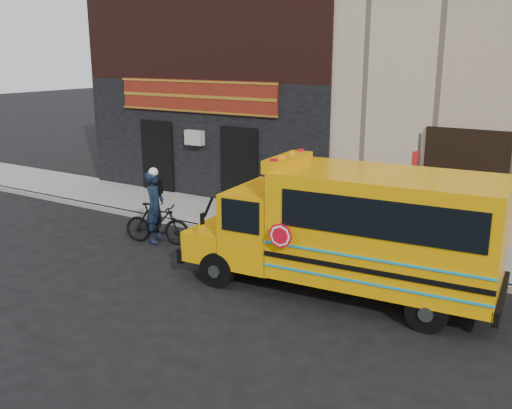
{
  "coord_description": "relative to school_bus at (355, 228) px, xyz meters",
  "views": [
    {
      "loc": [
        7.2,
        -10.2,
        5.08
      ],
      "look_at": [
        -0.35,
        1.85,
        1.29
      ],
      "focal_mm": 40.0,
      "sensor_mm": 36.0,
      "label": 1
    }
  ],
  "objects": [
    {
      "name": "curb",
      "position": [
        -2.89,
        1.98,
        -1.43
      ],
      "size": [
        40.0,
        0.2,
        0.15
      ],
      "primitive_type": "cube",
      "color": "gray",
      "rests_on": "ground"
    },
    {
      "name": "bicycle",
      "position": [
        -5.89,
        0.38,
        -0.94
      ],
      "size": [
        1.97,
        1.04,
        1.14
      ],
      "primitive_type": "imported",
      "rotation": [
        0.0,
        0.0,
        1.86
      ],
      "color": "black",
      "rests_on": "ground"
    },
    {
      "name": "sign_pole",
      "position": [
        0.51,
        2.46,
        0.29
      ],
      "size": [
        0.13,
        0.27,
        3.26
      ],
      "color": "#3E4640",
      "rests_on": "ground"
    },
    {
      "name": "sidewalk",
      "position": [
        -2.89,
        3.48,
        -1.43
      ],
      "size": [
        40.0,
        3.0,
        0.15
      ],
      "primitive_type": "cube",
      "color": "gray",
      "rests_on": "ground"
    },
    {
      "name": "building",
      "position": [
        -2.93,
        9.84,
        4.62
      ],
      "size": [
        20.0,
        10.7,
        12.0
      ],
      "color": "tan",
      "rests_on": "sidewalk"
    },
    {
      "name": "ground",
      "position": [
        -2.89,
        -0.62,
        -1.51
      ],
      "size": [
        120.0,
        120.0,
        0.0
      ],
      "primitive_type": "plane",
      "color": "black",
      "rests_on": "ground"
    },
    {
      "name": "school_bus",
      "position": [
        0.0,
        0.0,
        0.0
      ],
      "size": [
        7.04,
        2.74,
        2.92
      ],
      "color": "black",
      "rests_on": "ground"
    },
    {
      "name": "cyclist",
      "position": [
        -5.97,
        0.4,
        -0.53
      ],
      "size": [
        0.66,
        0.82,
        1.95
      ],
      "primitive_type": "imported",
      "rotation": [
        0.0,
        0.0,
        1.88
      ],
      "color": "black",
      "rests_on": "ground"
    }
  ]
}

